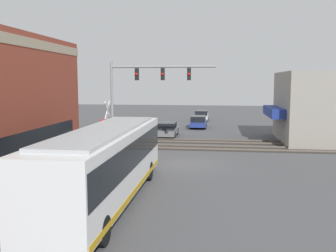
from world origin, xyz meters
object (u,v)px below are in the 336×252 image
parked_car_blue (198,122)px  parked_car_white (201,116)px  parked_car_grey (167,130)px  pedestrian_at_crossing (126,140)px  city_bus (106,162)px  crossing_signal (108,121)px

parked_car_blue → parked_car_white: 7.91m
parked_car_grey → parked_car_white: bearing=-9.6°
parked_car_grey → pedestrian_at_crossing: size_ratio=2.32×
city_bus → parked_car_blue: 27.37m
parked_car_grey → pedestrian_at_crossing: (-8.25, 2.00, 0.29)m
parked_car_white → pedestrian_at_crossing: 24.03m
city_bus → parked_car_blue: (27.22, -2.60, -1.17)m
crossing_signal → parked_car_grey: size_ratio=0.90×
city_bus → crossing_signal: (11.88, 3.49, 0.48)m
pedestrian_at_crossing → parked_car_blue: bearing=-16.4°
parked_car_grey → pedestrian_at_crossing: pedestrian_at_crossing is taller
crossing_signal → parked_car_grey: bearing=-23.7°
city_bus → parked_car_white: size_ratio=2.74×
pedestrian_at_crossing → crossing_signal: bearing=77.8°
crossing_signal → parked_car_blue: crossing_signal is taller
crossing_signal → parked_car_grey: (7.93, -3.49, -1.64)m
crossing_signal → city_bus: bearing=-163.6°
parked_car_blue → parked_car_grey: bearing=160.7°
parked_car_white → pedestrian_at_crossing: size_ratio=2.43×
city_bus → crossing_signal: size_ratio=3.19×
city_bus → crossing_signal: bearing=16.4°
city_bus → parked_car_blue: size_ratio=2.71×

